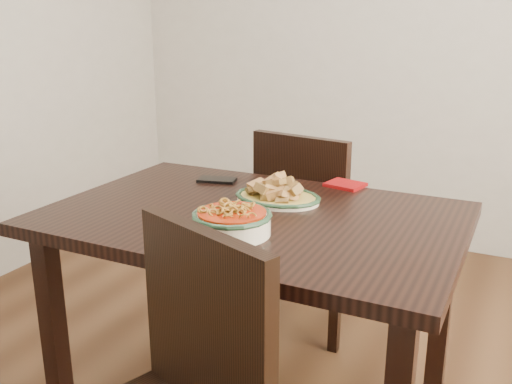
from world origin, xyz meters
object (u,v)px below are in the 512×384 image
at_px(dining_table, 253,241).
at_px(fish_plate, 278,188).
at_px(noodle_bowl, 232,219).
at_px(chair_far, 312,223).
at_px(smartphone, 217,180).

relative_size(dining_table, fish_plate, 4.48).
relative_size(dining_table, noodle_bowl, 5.60).
distance_m(dining_table, noodle_bowl, 0.24).
relative_size(dining_table, chair_far, 1.41).
height_order(dining_table, fish_plate, fish_plate).
xyz_separation_m(chair_far, noodle_bowl, (0.07, -0.83, 0.29)).
bearing_deg(smartphone, noodle_bowl, -70.36).
xyz_separation_m(fish_plate, smartphone, (-0.30, 0.12, -0.04)).
height_order(chair_far, noodle_bowl, chair_far).
bearing_deg(dining_table, smartphone, 136.96).
bearing_deg(chair_far, noodle_bowl, 104.10).
bearing_deg(chair_far, smartphone, 67.12).
height_order(fish_plate, noodle_bowl, fish_plate).
height_order(dining_table, chair_far, chair_far).
relative_size(chair_far, noodle_bowl, 3.98).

